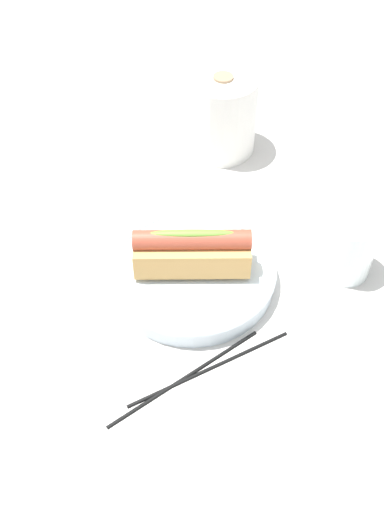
# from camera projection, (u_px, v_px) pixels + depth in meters

# --- Properties ---
(ground_plane) EXTENTS (2.40, 2.40, 0.00)m
(ground_plane) POSITION_uv_depth(u_px,v_px,m) (173.00, 281.00, 0.87)
(ground_plane) COLOR beige
(serving_bowl) EXTENTS (0.23, 0.23, 0.03)m
(serving_bowl) POSITION_uv_depth(u_px,v_px,m) (192.00, 274.00, 0.86)
(serving_bowl) COLOR silver
(serving_bowl) RESTS_ON ground_plane
(hotdog_front) EXTENTS (0.15, 0.05, 0.06)m
(hotdog_front) POSITION_uv_depth(u_px,v_px,m) (192.00, 252.00, 0.82)
(hotdog_front) COLOR tan
(hotdog_front) RESTS_ON serving_bowl
(water_glass) EXTENTS (0.07, 0.07, 0.09)m
(water_glass) POSITION_uv_depth(u_px,v_px,m) (349.00, 249.00, 0.85)
(water_glass) COLOR white
(water_glass) RESTS_ON ground_plane
(paper_towel_roll) EXTENTS (0.11, 0.11, 0.13)m
(paper_towel_roll) POSITION_uv_depth(u_px,v_px,m) (222.00, 114.00, 1.02)
(paper_towel_roll) COLOR white
(paper_towel_roll) RESTS_ON ground_plane
(chopstick_near) EXTENTS (0.20, 0.11, 0.01)m
(chopstick_near) POSITION_uv_depth(u_px,v_px,m) (210.00, 368.00, 0.77)
(chopstick_near) COLOR black
(chopstick_near) RESTS_ON ground_plane
(chopstick_far) EXTENTS (0.18, 0.13, 0.01)m
(chopstick_far) POSITION_uv_depth(u_px,v_px,m) (185.00, 377.00, 0.77)
(chopstick_far) COLOR black
(chopstick_far) RESTS_ON ground_plane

